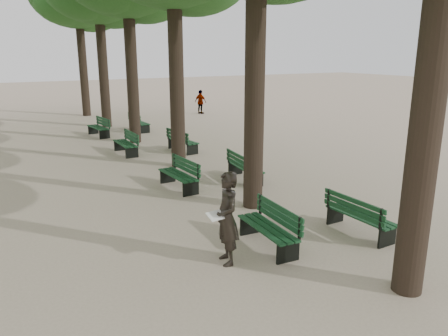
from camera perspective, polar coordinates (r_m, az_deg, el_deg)
ground at (r=8.99m, az=6.23°, el=-12.29°), size 120.00×120.00×0.00m
bench_left_0 at (r=9.56m, az=5.72°, el=-8.74°), size 0.69×1.83×0.92m
bench_left_1 at (r=13.48m, az=-5.95°, el=-1.61°), size 0.66×1.83×0.92m
bench_left_2 at (r=18.40m, az=-12.72°, el=2.61°), size 0.58×1.80×0.92m
bench_left_3 at (r=22.64m, az=-16.06°, el=4.68°), size 0.77×1.85×0.92m
bench_right_0 at (r=10.64m, az=17.32°, el=-6.85°), size 0.60×1.81×0.92m
bench_right_1 at (r=14.30m, az=2.78°, el=-0.57°), size 0.79×1.86×0.92m
bench_right_2 at (r=18.56m, az=-5.40°, el=3.02°), size 0.77×1.85×0.92m
bench_right_3 at (r=23.69m, az=-10.99°, el=5.43°), size 0.65×1.82×0.92m
man_with_map at (r=8.60m, az=0.41°, el=-6.59°), size 0.69×0.81×1.89m
pedestrian_c at (r=29.77m, az=-3.07°, el=8.61°), size 0.68×0.98×1.59m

